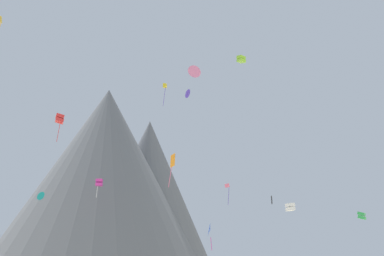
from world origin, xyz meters
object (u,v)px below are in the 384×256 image
Objects in this scene: kite_lime_high at (241,59)px; kite_white_low at (290,207)px; kite_green_low at (362,216)px; kite_red_high at (60,119)px; kite_pink_high at (194,72)px; kite_blue_low at (210,230)px; kite_black_low at (272,200)px; kite_orange_mid at (172,163)px; kite_indigo_high at (188,94)px; kite_yellow_high at (165,86)px; kite_magenta_mid at (99,183)px; kite_teal_low at (41,196)px; rock_massif at (117,183)px; kite_rainbow_mid at (228,189)px.

kite_lime_high is 29.24m from kite_white_low.
kite_red_high is at bearing -61.58° from kite_green_low.
kite_blue_low is at bearing -132.58° from kite_pink_high.
kite_black_low is 16.89m from kite_orange_mid.
kite_indigo_high is at bearing -91.46° from kite_white_low.
kite_green_low is (28.09, -23.63, -30.04)m from kite_yellow_high.
kite_yellow_high is at bearing -7.33° from kite_magenta_mid.
kite_lime_high is at bearing -149.41° from kite_teal_low.
kite_orange_mid is (17.75, -22.81, -13.00)m from kite_red_high.
kite_pink_high is 26.62m from kite_yellow_high.
rock_massif reaches higher than kite_magenta_mid.
kite_white_low is at bearing -109.12° from kite_indigo_high.
kite_black_low is 29.12m from kite_indigo_high.
rock_massif reaches higher than kite_indigo_high.
kite_rainbow_mid is at bearing -45.53° from rock_massif.
kite_lime_high is at bearing -30.17° from kite_rainbow_mid.
kite_magenta_mid reaches higher than kite_teal_low.
kite_orange_mid is at bearing 160.80° from kite_blue_low.
kite_pink_high is 1.18× the size of kite_indigo_high.
kite_magenta_mid is (6.80, 12.79, -8.68)m from kite_red_high.
rock_massif is 15.42× the size of kite_rainbow_mid.
rock_massif is 53.12m from kite_teal_low.
kite_yellow_high is at bearing -95.98° from kite_black_low.
kite_white_low is 36.33m from kite_yellow_high.
kite_lime_high is (29.86, -13.23, 7.35)m from kite_red_high.
kite_magenta_mid is at bearing 48.19° from kite_blue_low.
kite_blue_low is 0.89× the size of kite_rainbow_mid.
kite_orange_mid is at bearing -68.86° from kite_magenta_mid.
kite_white_low is 44.20m from kite_teal_low.
kite_green_low is at bearing 128.00° from kite_orange_mid.
kite_pink_high is at bearing 156.82° from kite_blue_low.
kite_rainbow_mid is (33.53, 13.20, -9.17)m from kite_red_high.
kite_blue_low is at bearing -58.80° from kite_lime_high.
kite_yellow_high reaches higher than kite_indigo_high.
rock_massif is 54.20m from kite_pink_high.
kite_red_high reaches higher than kite_blue_low.
kite_blue_low is at bearing -62.31° from kite_white_low.
kite_rainbow_mid is at bearing -10.55° from kite_blue_low.
kite_rainbow_mid is 1.21× the size of kite_magenta_mid.
kite_magenta_mid reaches higher than kite_blue_low.
kite_teal_low is 19.35m from kite_orange_mid.
kite_white_low is 21.95m from kite_blue_low.
kite_red_high is at bearing -90.79° from kite_rainbow_mid.
rock_massif is at bearing -69.44° from kite_teal_low.
kite_black_low is (-9.80, -17.35, -1.67)m from kite_white_low.
kite_lime_high is at bearing -177.01° from kite_indigo_high.
kite_lime_high is 0.34× the size of kite_rainbow_mid.
kite_teal_low is at bearing -37.07° from kite_black_low.
kite_green_low is (47.52, -13.39, -17.66)m from kite_red_high.
kite_teal_low is 0.35× the size of kite_magenta_mid.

